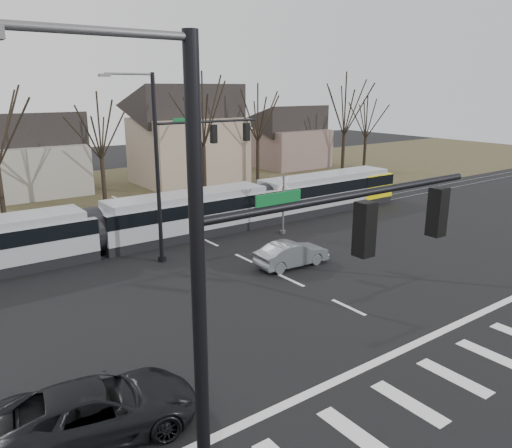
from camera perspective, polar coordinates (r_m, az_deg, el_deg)
ground at (r=21.70m, az=14.42°, el=-11.02°), size 140.00×140.00×0.00m
grass_verge at (r=47.60m, az=-16.57°, el=3.27°), size 140.00×28.00×0.01m
crosswalk at (r=19.76m, az=23.63°, el=-14.65°), size 27.00×2.60×0.01m
stop_line at (r=20.75m, az=18.32°, el=-12.60°), size 28.00×0.35×0.01m
lane_dashes at (r=33.35m, az=-7.11°, el=-1.22°), size 0.18×30.00×0.01m
rail_pair at (r=33.18m, az=-6.94°, el=-1.26°), size 90.00×1.52×0.06m
tram at (r=32.71m, az=-7.99°, el=1.24°), size 37.88×2.81×2.87m
sedan at (r=27.27m, az=4.11°, el=-3.43°), size 1.84×4.34×1.39m
suv at (r=15.47m, az=-17.74°, el=-19.59°), size 4.52×6.54×1.57m
signal_pole_near_left at (r=8.68m, az=2.91°, el=-10.39°), size 9.28×0.44×10.20m
signal_pole_far at (r=28.01m, az=-8.30°, el=7.49°), size 9.28×0.44×10.20m
rail_crossing_signal at (r=33.01m, az=3.13°, el=2.08°), size 1.08×0.36×4.00m
tree_row at (r=42.06m, az=-11.67°, el=8.97°), size 59.20×7.20×10.00m
house_b at (r=49.46m, az=-24.02°, el=7.69°), size 8.64×7.56×7.65m
house_c at (r=51.39m, az=-7.82°, el=10.52°), size 10.80×8.64×10.10m
house_d at (r=61.59m, az=3.84°, el=10.23°), size 8.64×7.56×7.65m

